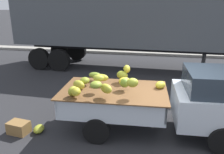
{
  "coord_description": "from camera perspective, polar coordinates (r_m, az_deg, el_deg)",
  "views": [
    {
      "loc": [
        -0.22,
        -5.25,
        3.2
      ],
      "look_at": [
        -1.39,
        0.73,
        1.24
      ],
      "focal_mm": 36.68,
      "sensor_mm": 36.0,
      "label": 1
    }
  ],
  "objects": [
    {
      "name": "produce_crate",
      "position": [
        6.5,
        -22.25,
        -11.58
      ],
      "size": [
        0.57,
        0.43,
        0.31
      ],
      "primitive_type": "cube",
      "rotation": [
        0.0,
        0.0,
        -0.15
      ],
      "color": "olive",
      "rests_on": "ground"
    },
    {
      "name": "pickup_truck",
      "position": [
        6.04,
        18.23,
        -5.67
      ],
      "size": [
        4.86,
        1.95,
        1.7
      ],
      "rotation": [
        0.0,
        0.0,
        0.05
      ],
      "color": "silver",
      "rests_on": "ground"
    },
    {
      "name": "fallen_banana_bunch_near_tailgate",
      "position": [
        6.4,
        -17.77,
        -12.22
      ],
      "size": [
        0.32,
        0.41,
        0.18
      ],
      "primitive_type": "ellipsoid",
      "rotation": [
        0.0,
        0.0,
        1.73
      ],
      "color": "#A2A92D",
      "rests_on": "ground"
    },
    {
      "name": "ground",
      "position": [
        6.16,
        11.79,
        -13.92
      ],
      "size": [
        220.0,
        220.0,
        0.0
      ],
      "primitive_type": "plane",
      "color": "#28282B"
    },
    {
      "name": "curb_strip",
      "position": [
        15.37,
        11.67,
        5.74
      ],
      "size": [
        80.0,
        0.8,
        0.16
      ],
      "primitive_type": "cube",
      "color": "gray",
      "rests_on": "ground"
    },
    {
      "name": "semi_trailer",
      "position": [
        11.46,
        5.67,
        14.44
      ],
      "size": [
        12.08,
        2.98,
        3.95
      ],
      "rotation": [
        0.0,
        0.0,
        -0.03
      ],
      "color": "#4C5156",
      "rests_on": "ground"
    }
  ]
}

